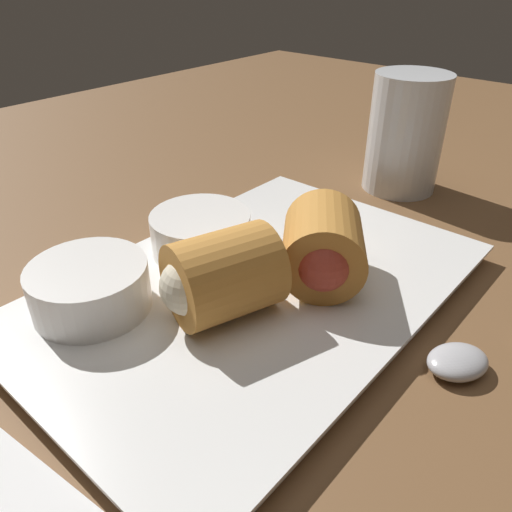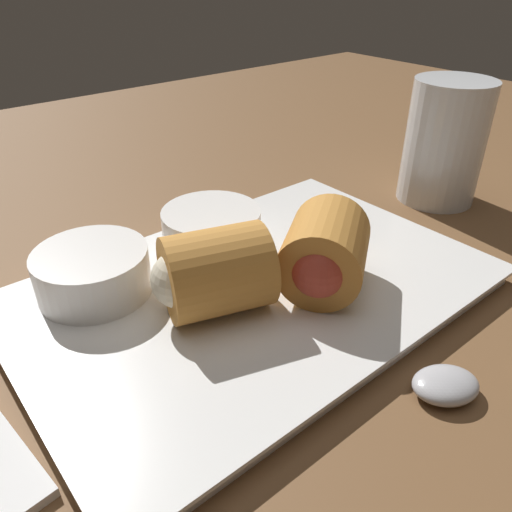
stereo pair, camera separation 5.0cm
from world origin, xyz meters
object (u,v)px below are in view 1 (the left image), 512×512
Objects in this scene: drinking_glass at (406,133)px; spoon at (476,356)px; serving_plate at (256,291)px; dipping_bowl_near at (201,231)px; dipping_bowl_far at (90,285)px.

spoon is at bearing -142.61° from drinking_glass.
serving_plate and spoon have the same top height.
dipping_bowl_near is at bearing 98.97° from spoon.
drinking_glass is at bearing -10.05° from dipping_bowl_near.
dipping_bowl_far is (-9.62, 6.60, 2.56)cm from serving_plate.
drinking_glass is (22.26, 17.01, 5.49)cm from spoon.
dipping_bowl_near reaches higher than serving_plate.
dipping_bowl_near is at bearing 84.67° from serving_plate.
serving_plate is 1.95× the size of spoon.
dipping_bowl_far is at bearing 145.56° from serving_plate.
drinking_glass reaches higher than dipping_bowl_far.
drinking_glass is at bearing -7.50° from dipping_bowl_far.
dipping_bowl_far is 36.30cm from drinking_glass.
spoon is (3.40, -21.56, -2.67)cm from dipping_bowl_near.
serving_plate is 4.28× the size of dipping_bowl_far.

